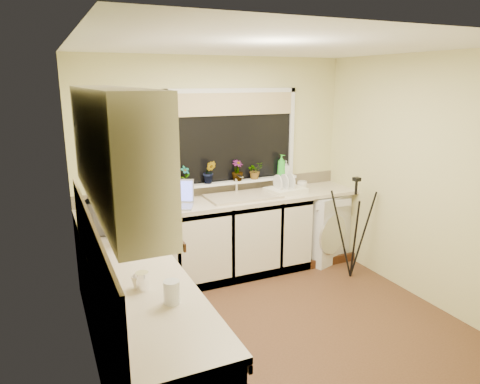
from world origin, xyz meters
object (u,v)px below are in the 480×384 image
tripod (353,228)px  washing_machine (318,225)px  steel_jar (142,281)px  plant_c (237,170)px  soap_bottle_green (281,165)px  dish_rack (286,190)px  laptop (176,199)px  plant_d (255,170)px  microwave (112,212)px  kettle (128,232)px  glass_jug (172,292)px  plant_b (209,172)px  soap_bottle_clear (286,168)px  plant_a (185,176)px  cup_back (302,185)px  cup_left (139,282)px

tripod → washing_machine: bearing=93.6°
steel_jar → plant_c: plant_c is taller
washing_machine → soap_bottle_green: 0.90m
washing_machine → dish_rack: size_ratio=1.96×
laptop → tripod: (1.85, -0.63, -0.39)m
steel_jar → plant_d: size_ratio=0.57×
plant_d → microwave: bearing=-159.2°
laptop → dish_rack: size_ratio=1.06×
kettle → soap_bottle_green: (2.08, 1.16, 0.18)m
laptop → glass_jug: bearing=-82.7°
tripod → plant_b: plant_b is taller
glass_jug → soap_bottle_clear: bearing=47.1°
kettle → plant_c: 1.88m
laptop → plant_a: bearing=76.4°
washing_machine → soap_bottle_clear: soap_bottle_clear is taller
glass_jug → cup_back: bearing=43.1°
plant_d → soap_bottle_clear: bearing=2.4°
kettle → plant_d: (1.71, 1.14, 0.15)m
soap_bottle_clear → plant_c: bearing=-178.4°
washing_machine → tripod: tripod is taller
tripod → plant_c: 1.47m
plant_a → cup_back: plant_a is taller
soap_bottle_clear → cup_back: 0.29m
plant_b → plant_a: bearing=178.3°
plant_a → cup_left: plant_a is taller
plant_c → glass_jug: bearing=-122.6°
plant_d → soap_bottle_green: 0.37m
plant_c → soap_bottle_clear: (0.66, 0.02, -0.03)m
plant_d → soap_bottle_green: size_ratio=0.78×
kettle → washing_machine: bearing=20.4°
steel_jar → soap_bottle_green: (2.15, 2.00, 0.22)m
microwave → soap_bottle_clear: soap_bottle_clear is taller
plant_c → soap_bottle_green: bearing=1.8°
plant_a → plant_d: 0.86m
cup_back → microwave: bearing=-167.6°
glass_jug → plant_a: size_ratio=0.63×
laptop → cup_back: 1.61m
dish_rack → soap_bottle_green: (0.08, 0.26, 0.25)m
tripod → plant_a: plant_a is taller
laptop → microwave: microwave is taller
kettle → tripod: 2.57m
plant_b → cup_left: (-1.22, -1.96, -0.24)m
soap_bottle_green → cup_left: (-2.17, -1.98, -0.24)m
cup_left → kettle: bearing=83.9°
steel_jar → plant_d: (1.78, 1.98, 0.19)m
kettle → tripod: size_ratio=0.18×
kettle → laptop: bearing=53.7°
glass_jug → soap_bottle_green: 3.04m
plant_b → plant_c: bearing=0.8°
washing_machine → microwave: microwave is taller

